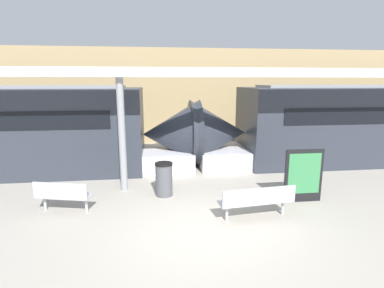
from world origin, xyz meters
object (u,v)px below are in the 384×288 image
(bench_near, at_px, (257,200))
(poster_board, at_px, (304,176))
(trash_bin, at_px, (164,179))
(support_column_near, at_px, (122,135))
(train_left, at_px, (371,125))
(bench_far, at_px, (63,194))

(bench_near, height_order, poster_board, poster_board)
(trash_bin, xyz_separation_m, support_column_near, (-1.23, 0.65, 1.23))
(train_left, bearing_deg, trash_bin, -160.66)
(bench_far, relative_size, poster_board, 0.99)
(poster_board, bearing_deg, train_left, 38.93)
(support_column_near, bearing_deg, train_left, 13.75)
(trash_bin, relative_size, poster_board, 0.66)
(bench_near, xyz_separation_m, bench_far, (-4.84, 0.98, -0.01))
(train_left, relative_size, bench_far, 10.30)
(bench_near, xyz_separation_m, support_column_near, (-3.45, 2.51, 1.22))
(poster_board, bearing_deg, bench_far, 179.41)
(bench_near, bearing_deg, trash_bin, 133.54)
(bench_far, distance_m, support_column_near, 2.41)
(poster_board, bearing_deg, support_column_near, 162.56)
(train_left, relative_size, bench_near, 8.00)
(trash_bin, bearing_deg, train_left, 19.34)
(bench_far, relative_size, support_column_near, 0.43)
(bench_near, xyz_separation_m, trash_bin, (-2.22, 1.86, -0.01))
(trash_bin, height_order, poster_board, poster_board)
(train_left, distance_m, trash_bin, 9.50)
(poster_board, distance_m, support_column_near, 5.42)
(bench_far, xyz_separation_m, trash_bin, (2.62, 0.89, 0.00))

